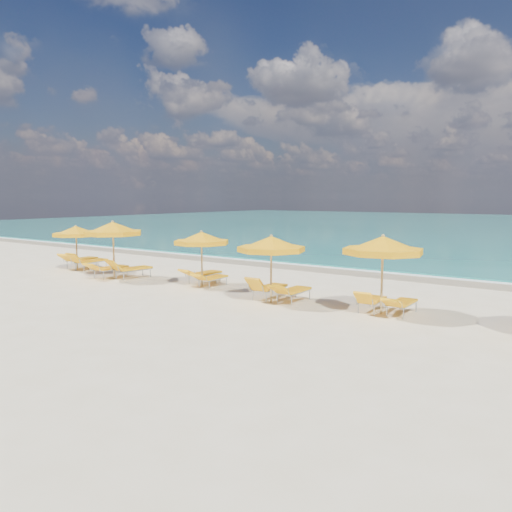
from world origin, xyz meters
The scene contains 20 objects.
ground_plane centered at (0.00, 0.00, 0.00)m, with size 120.00×120.00×0.00m, color beige.
ocean centered at (0.00, 48.00, 0.00)m, with size 120.00×80.00×0.30m, color #14726B.
wet_sand_band centered at (0.00, 7.40, 0.00)m, with size 120.00×2.60×0.01m, color tan.
foam_line centered at (0.00, 8.20, 0.00)m, with size 120.00×1.20×0.03m, color white.
whitecap_near centered at (-6.00, 17.00, 0.00)m, with size 14.00×0.36×0.05m, color white.
umbrella_0 centered at (-9.46, 0.32, 1.81)m, with size 2.72×2.72×2.12m.
umbrella_1 centered at (-5.95, -0.37, 2.09)m, with size 3.13×3.13×2.45m.
umbrella_2 centered at (-1.86, 0.52, 1.83)m, with size 2.45×2.45×2.15m.
umbrella_3 centered at (2.00, -0.48, 1.90)m, with size 2.40×2.40×2.23m.
umbrella_4 centered at (5.52, 0.07, 2.01)m, with size 2.73×2.73×2.36m.
lounger_0_left centered at (-9.95, 0.88, 0.25)m, with size 1.06×2.14×0.83m.
lounger_0_right centered at (-9.08, 0.76, 0.25)m, with size 0.75×1.98×0.91m.
lounger_1_left centered at (-6.48, -0.17, 0.23)m, with size 0.72×2.02×0.75m.
lounger_1_right centered at (-5.49, 0.21, 0.24)m, with size 0.93×2.02×0.91m.
lounger_2_left centered at (-2.27, 1.11, 0.22)m, with size 0.73×1.94×0.69m.
lounger_2_right centered at (-1.48, 0.68, 0.20)m, with size 0.61×1.71×0.63m.
lounger_3_left centered at (1.57, 0.03, 0.23)m, with size 0.63×1.77×0.87m.
lounger_3_right centered at (2.51, 0.07, 0.22)m, with size 0.62×1.84×0.72m.
lounger_4_left centered at (5.13, 0.29, 0.20)m, with size 0.63×1.61×0.75m.
lounger_4_right centered at (6.01, 0.38, 0.20)m, with size 0.58×1.70×0.66m.
Camera 1 is at (10.80, -13.77, 3.43)m, focal length 35.00 mm.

